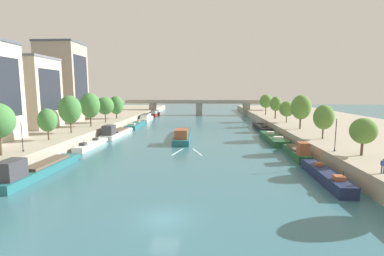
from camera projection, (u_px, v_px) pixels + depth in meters
ground_plane at (164, 219)px, 24.73m from camera, size 400.00×400.00×0.00m
quay_left at (60, 125)px, 81.11m from camera, size 36.00×170.00×2.40m
quay_right at (336, 127)px, 76.84m from camera, size 36.00×170.00×2.40m
barge_midriver at (183, 135)px, 64.71m from camera, size 4.21×21.10×3.10m
wake_behind_barge at (187, 152)px, 51.31m from camera, size 5.60×5.99×0.03m
moored_boat_left_second at (37, 169)px, 36.89m from camera, size 3.27×16.59×3.28m
moored_boat_left_lone at (91, 144)px, 55.43m from camera, size 2.36×12.12×2.17m
moored_boat_left_upstream at (116, 132)px, 68.84m from camera, size 3.60×16.08×3.21m
moored_boat_left_near at (135, 125)px, 86.67m from camera, size 3.54×15.62×2.14m
moored_boat_left_end at (146, 117)px, 104.79m from camera, size 3.52×15.13×2.46m
moored_boat_left_downstream at (155, 114)px, 121.49m from camera, size 2.24×12.41×2.46m
moored_boat_right_end at (326, 176)px, 34.79m from camera, size 2.25×12.98×2.46m
moored_boat_right_midway at (297, 152)px, 47.04m from camera, size 2.43×11.22×3.18m
moored_boat_right_far at (273, 138)px, 62.21m from camera, size 3.40×16.12×2.37m
moored_boat_right_near at (261, 127)px, 79.98m from camera, size 2.79×16.42×2.36m
tree_left_by_lamp at (47, 120)px, 49.59m from camera, size 3.27×3.27×5.63m
tree_left_third at (70, 109)px, 57.62m from camera, size 4.47×4.47×7.74m
tree_left_second at (90, 105)px, 68.23m from camera, size 4.71×4.71×8.15m
tree_left_nearest at (105, 106)px, 76.34m from camera, size 4.72×4.72×6.95m
tree_left_distant at (116, 105)px, 86.92m from camera, size 4.49×4.49×6.96m
tree_right_third at (363, 131)px, 37.84m from camera, size 3.42×3.42×5.15m
tree_right_end_of_row at (324, 117)px, 50.70m from camera, size 3.60×3.60×6.20m
tree_right_by_lamp at (301, 107)px, 63.63m from camera, size 4.44×4.44×7.73m
tree_right_nearest at (287, 109)px, 76.45m from camera, size 4.10×4.10×5.81m
tree_right_midway at (276, 104)px, 86.57m from camera, size 3.52×3.52×6.80m
tree_right_past_mid at (266, 101)px, 99.24m from camera, size 4.45×4.45×7.25m
lamppost_left_bank at (22, 135)px, 40.36m from camera, size 0.28×0.28×4.41m
lamppost_right_bank at (336, 133)px, 40.57m from camera, size 0.28×0.28×4.82m
building_left_tall at (28, 93)px, 65.32m from camera, size 11.26×11.29×16.43m
building_left_far_end at (63, 82)px, 80.82m from camera, size 11.29×10.41×22.24m
bridge_far at (199, 105)px, 125.54m from camera, size 65.91×4.40×6.70m
person_on_quay at (383, 165)px, 29.96m from camera, size 0.47×0.34×1.63m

